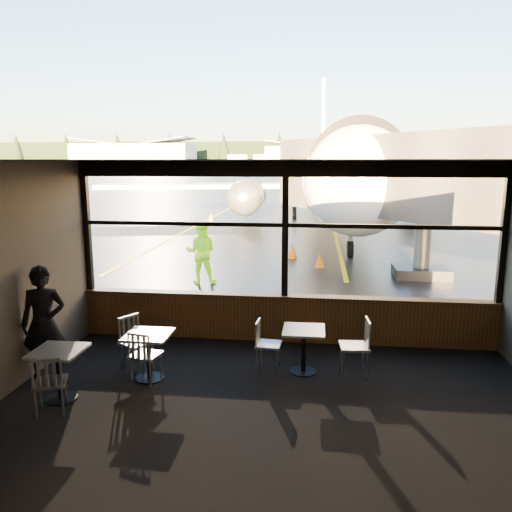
% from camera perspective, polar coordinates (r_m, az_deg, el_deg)
% --- Properties ---
extents(ground_plane, '(520.00, 520.00, 0.00)m').
position_cam_1_polar(ground_plane, '(129.41, 6.80, 9.14)').
color(ground_plane, black).
rests_on(ground_plane, ground).
extents(carpet_floor, '(8.00, 6.00, 0.01)m').
position_cam_1_polar(carpet_floor, '(7.27, 1.57, -17.77)').
color(carpet_floor, black).
rests_on(carpet_floor, ground).
extents(ceiling, '(8.00, 6.00, 0.04)m').
position_cam_1_polar(ceiling, '(6.39, 1.74, 10.90)').
color(ceiling, '#38332D').
rests_on(ceiling, ground).
extents(wall_back, '(8.00, 0.04, 3.50)m').
position_cam_1_polar(wall_back, '(3.83, -2.72, -16.18)').
color(wall_back, '#49423A').
rests_on(wall_back, ground).
extents(window_sill, '(8.00, 0.28, 0.90)m').
position_cam_1_polar(window_sill, '(9.86, 3.25, -7.18)').
color(window_sill, brown).
rests_on(window_sill, ground).
extents(window_header, '(8.00, 0.18, 0.30)m').
position_cam_1_polar(window_header, '(9.38, 3.44, 9.92)').
color(window_header, black).
rests_on(window_header, ground).
extents(mullion_left, '(0.12, 0.12, 2.60)m').
position_cam_1_polar(mullion_left, '(10.48, -18.76, 3.15)').
color(mullion_left, black).
rests_on(mullion_left, ground).
extents(mullion_centre, '(0.12, 0.12, 2.60)m').
position_cam_1_polar(mullion_centre, '(9.47, 3.36, 2.95)').
color(mullion_centre, black).
rests_on(mullion_centre, ground).
extents(mullion_right, '(0.12, 0.12, 2.60)m').
position_cam_1_polar(mullion_right, '(10.03, 26.52, 2.27)').
color(mullion_right, black).
rests_on(mullion_right, ground).
extents(window_transom, '(8.00, 0.10, 0.08)m').
position_cam_1_polar(window_transom, '(9.46, 3.37, 3.55)').
color(window_transom, black).
rests_on(window_transom, ground).
extents(airliner, '(29.73, 35.20, 10.44)m').
position_cam_1_polar(airliner, '(29.97, 8.82, 13.96)').
color(airliner, white).
rests_on(airliner, ground_plane).
extents(jet_bridge, '(9.71, 11.86, 5.18)m').
position_cam_1_polar(jet_bridge, '(15.19, 18.54, 6.83)').
color(jet_bridge, '#272729').
rests_on(jet_bridge, ground_plane).
extents(cafe_table_near, '(0.69, 0.69, 0.76)m').
position_cam_1_polar(cafe_table_near, '(8.49, 5.45, -10.74)').
color(cafe_table_near, '#A7A39A').
rests_on(cafe_table_near, carpet_floor).
extents(cafe_table_mid, '(0.70, 0.70, 0.77)m').
position_cam_1_polar(cafe_table_mid, '(8.38, -12.12, -11.18)').
color(cafe_table_mid, '#A09B93').
rests_on(cafe_table_mid, carpet_floor).
extents(cafe_table_left, '(0.71, 0.71, 0.78)m').
position_cam_1_polar(cafe_table_left, '(8.09, -21.51, -12.52)').
color(cafe_table_left, '#A9A39B').
rests_on(cafe_table_left, carpet_floor).
extents(chair_near_e, '(0.56, 0.56, 0.97)m').
position_cam_1_polar(chair_near_e, '(8.48, 11.14, -10.17)').
color(chair_near_e, beige).
rests_on(chair_near_e, carpet_floor).
extents(chair_near_w, '(0.50, 0.50, 0.85)m').
position_cam_1_polar(chair_near_w, '(8.57, 1.45, -10.13)').
color(chair_near_w, beige).
rests_on(chair_near_w, carpet_floor).
extents(chair_mid_s, '(0.58, 0.58, 0.89)m').
position_cam_1_polar(chair_mid_s, '(8.28, -12.48, -11.05)').
color(chair_mid_s, '#B6B1A4').
rests_on(chair_mid_s, carpet_floor).
extents(chair_mid_w, '(0.70, 0.70, 0.93)m').
position_cam_1_polar(chair_mid_w, '(8.77, -13.47, -9.71)').
color(chair_mid_w, '#B4B0A2').
rests_on(chair_mid_w, carpet_floor).
extents(chair_left_s, '(0.62, 0.62, 0.89)m').
position_cam_1_polar(chair_left_s, '(7.73, -22.46, -13.28)').
color(chair_left_s, '#B3AFA2').
rests_on(chair_left_s, carpet_floor).
extents(passenger, '(0.78, 0.62, 1.87)m').
position_cam_1_polar(passenger, '(8.70, -23.10, -7.15)').
color(passenger, black).
rests_on(passenger, carpet_floor).
extents(ground_crew, '(0.95, 0.78, 1.82)m').
position_cam_1_polar(ground_crew, '(14.48, -6.30, 0.45)').
color(ground_crew, '#BFF219').
rests_on(ground_crew, ground_plane).
extents(cone_nose, '(0.39, 0.39, 0.54)m').
position_cam_1_polar(cone_nose, '(18.28, 4.16, 0.60)').
color(cone_nose, '#FF6508').
rests_on(cone_nose, ground_plane).
extents(cone_wing, '(0.36, 0.36, 0.50)m').
position_cam_1_polar(cone_wing, '(29.54, -5.19, 4.43)').
color(cone_wing, orange).
rests_on(cone_wing, ground_plane).
extents(hangar_left, '(45.00, 18.00, 11.00)m').
position_cam_1_polar(hangar_left, '(202.10, -13.72, 11.03)').
color(hangar_left, silver).
rests_on(hangar_left, ground_plane).
extents(hangar_mid, '(38.00, 15.00, 10.00)m').
position_cam_1_polar(hangar_mid, '(194.37, 6.94, 11.13)').
color(hangar_mid, silver).
rests_on(hangar_mid, ground_plane).
extents(hangar_right, '(50.00, 20.00, 12.00)m').
position_cam_1_polar(hangar_right, '(196.57, 25.02, 10.51)').
color(hangar_right, silver).
rests_on(hangar_right, ground_plane).
extents(fuel_tank_a, '(8.00, 8.00, 6.00)m').
position_cam_1_polar(fuel_tank_a, '(193.79, -2.14, 10.61)').
color(fuel_tank_a, silver).
rests_on(fuel_tank_a, ground_plane).
extents(fuel_tank_b, '(8.00, 8.00, 6.00)m').
position_cam_1_polar(fuel_tank_b, '(192.47, 0.85, 10.62)').
color(fuel_tank_b, silver).
rests_on(fuel_tank_b, ground_plane).
extents(fuel_tank_c, '(8.00, 8.00, 6.00)m').
position_cam_1_polar(fuel_tank_c, '(191.66, 3.88, 10.59)').
color(fuel_tank_c, silver).
rests_on(fuel_tank_c, ground_plane).
extents(treeline, '(360.00, 3.00, 12.00)m').
position_cam_1_polar(treeline, '(219.38, 6.96, 11.34)').
color(treeline, black).
rests_on(treeline, ground_plane).
extents(cone_extra, '(0.35, 0.35, 0.48)m').
position_cam_1_polar(cone_extra, '(16.76, 7.28, -0.49)').
color(cone_extra, '#E34707').
rests_on(cone_extra, ground_plane).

